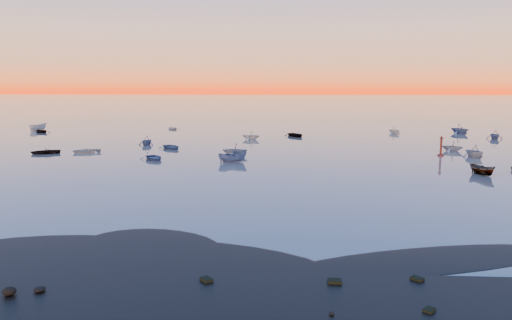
# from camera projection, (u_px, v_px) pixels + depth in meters

# --- Properties ---
(ground) EXTENTS (600.00, 600.00, 0.00)m
(ground) POSITION_uv_depth(u_px,v_px,m) (287.00, 123.00, 128.95)
(ground) COLOR slate
(ground) RESTS_ON ground
(mud_lobes) EXTENTS (140.00, 6.00, 0.07)m
(mud_lobes) POSITION_uv_depth(u_px,v_px,m) (282.00, 260.00, 29.36)
(mud_lobes) COLOR black
(mud_lobes) RESTS_ON ground
(moored_fleet) EXTENTS (124.00, 58.00, 1.20)m
(moored_fleet) POSITION_uv_depth(u_px,v_px,m) (286.00, 146.00, 82.61)
(moored_fleet) COLOR beige
(moored_fleet) RESTS_ON ground
(boat_near_left) EXTENTS (4.39, 3.60, 1.03)m
(boat_near_left) POSITION_uv_depth(u_px,v_px,m) (154.00, 160.00, 67.33)
(boat_near_left) COLOR #3E5177
(boat_near_left) RESTS_ON ground
(boat_near_center) EXTENTS (2.53, 4.07, 1.31)m
(boat_near_center) POSITION_uv_depth(u_px,v_px,m) (233.00, 162.00, 65.40)
(boat_near_center) COLOR #3E5177
(boat_near_center) RESTS_ON ground
(boat_near_right) EXTENTS (4.13, 2.86, 1.32)m
(boat_near_right) POSITION_uv_depth(u_px,v_px,m) (474.00, 157.00, 69.92)
(boat_near_right) COLOR gray
(boat_near_right) RESTS_ON ground
(channel_marker) EXTENTS (0.85, 0.85, 3.01)m
(channel_marker) POSITION_uv_depth(u_px,v_px,m) (441.00, 148.00, 70.91)
(channel_marker) COLOR #4B1510
(channel_marker) RESTS_ON ground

